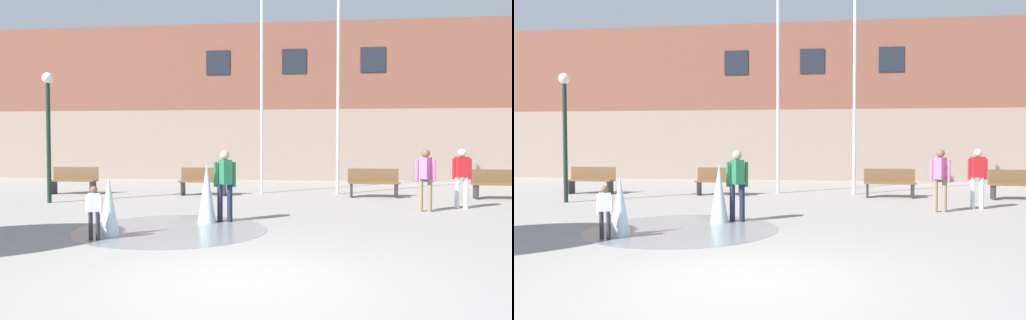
{
  "view_description": "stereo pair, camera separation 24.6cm",
  "coord_description": "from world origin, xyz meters",
  "views": [
    {
      "loc": [
        0.93,
        -6.2,
        1.79
      ],
      "look_at": [
        -0.58,
        6.72,
        1.3
      ],
      "focal_mm": 35.0,
      "sensor_mm": 36.0,
      "label": 1
    },
    {
      "loc": [
        1.18,
        -6.17,
        1.79
      ],
      "look_at": [
        -0.58,
        6.72,
        1.3
      ],
      "focal_mm": 35.0,
      "sensor_mm": 36.0,
      "label": 2
    }
  ],
  "objects": [
    {
      "name": "child_with_pink_shirt",
      "position": [
        -3.02,
        2.35,
        0.58
      ],
      "size": [
        0.31,
        0.2,
        0.99
      ],
      "rotation": [
        0.0,
        0.0,
        -2.73
      ],
      "color": "#28282D",
      "rests_on": "ground"
    },
    {
      "name": "lamp_post_left_lane",
      "position": [
        -6.72,
        7.44,
        2.48
      ],
      "size": [
        0.32,
        0.32,
        3.77
      ],
      "color": "#192D23",
      "rests_on": "ground"
    },
    {
      "name": "teen_by_trashcan",
      "position": [
        3.73,
        6.81,
        0.93
      ],
      "size": [
        0.5,
        0.39,
        1.59
      ],
      "rotation": [
        0.0,
        0.0,
        0.97
      ],
      "color": "#89755B",
      "rests_on": "ground"
    },
    {
      "name": "park_bench_far_right",
      "position": [
        6.61,
        9.93,
        0.48
      ],
      "size": [
        1.6,
        0.44,
        0.91
      ],
      "color": "#28282D",
      "rests_on": "ground"
    },
    {
      "name": "adult_in_red",
      "position": [
        4.82,
        7.54,
        0.93
      ],
      "size": [
        0.5,
        0.29,
        1.59
      ],
      "rotation": [
        0.0,
        0.0,
        -2.86
      ],
      "color": "silver",
      "rests_on": "ground"
    },
    {
      "name": "splash_fountain",
      "position": [
        -2.04,
        3.69,
        0.47
      ],
      "size": [
        3.9,
        3.9,
        1.3
      ],
      "color": "gray",
      "rests_on": "ground"
    },
    {
      "name": "flagpole_left",
      "position": [
        -0.84,
        10.84,
        4.26
      ],
      "size": [
        0.8,
        0.1,
        8.02
      ],
      "color": "silver",
      "rests_on": "ground"
    },
    {
      "name": "park_bench_center",
      "position": [
        2.81,
        10.0,
        0.48
      ],
      "size": [
        1.6,
        0.44,
        0.91
      ],
      "color": "#28282D",
      "rests_on": "ground"
    },
    {
      "name": "park_bench_left_of_flagpoles",
      "position": [
        -2.7,
        9.96,
        0.48
      ],
      "size": [
        1.6,
        0.44,
        0.91
      ],
      "color": "#28282D",
      "rests_on": "ground"
    },
    {
      "name": "flagpole_right",
      "position": [
        1.75,
        10.84,
        4.29
      ],
      "size": [
        0.8,
        0.1,
        8.09
      ],
      "color": "silver",
      "rests_on": "ground"
    },
    {
      "name": "ground_plane",
      "position": [
        0.0,
        0.0,
        0.0
      ],
      "size": [
        100.0,
        100.0,
        0.0
      ],
      "primitive_type": "plane",
      "color": "gray"
    },
    {
      "name": "adult_near_bench",
      "position": [
        -1.04,
        4.67,
        0.93
      ],
      "size": [
        0.5,
        0.39,
        1.59
      ],
      "rotation": [
        0.0,
        0.0,
        2.17
      ],
      "color": "#1E233D",
      "rests_on": "ground"
    },
    {
      "name": "library_building",
      "position": [
        0.0,
        19.58,
        3.6
      ],
      "size": [
        36.0,
        6.05,
        7.2
      ],
      "color": "gray",
      "rests_on": "ground"
    },
    {
      "name": "park_bench_far_left",
      "position": [
        -7.16,
        9.81,
        0.48
      ],
      "size": [
        1.6,
        0.44,
        0.91
      ],
      "color": "#28282D",
      "rests_on": "ground"
    }
  ]
}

